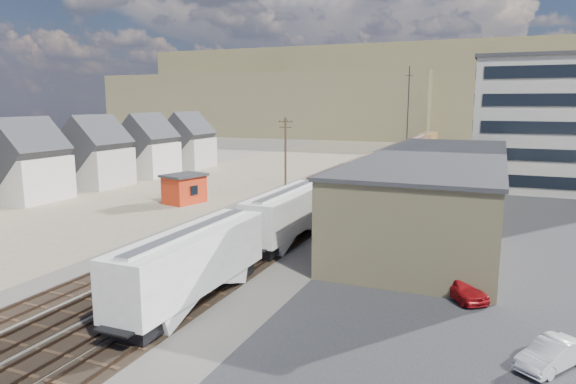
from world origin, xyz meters
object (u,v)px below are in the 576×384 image
at_px(maintenance_shed, 184,188).
at_px(parked_car_blue, 549,180).
at_px(utility_pole_north, 286,150).
at_px(parked_car_white, 552,355).
at_px(freight_train, 382,164).
at_px(parked_car_red, 461,287).

bearing_deg(maintenance_shed, parked_car_blue, 36.68).
relative_size(utility_pole_north, parked_car_white, 2.45).
relative_size(maintenance_shed, parked_car_white, 1.40).
bearing_deg(maintenance_shed, utility_pole_north, 69.88).
distance_m(maintenance_shed, parked_car_blue, 52.65).
height_order(maintenance_shed, parked_car_blue, maintenance_shed).
relative_size(freight_train, parked_car_white, 29.39).
bearing_deg(parked_car_red, parked_car_blue, 43.51).
xyz_separation_m(utility_pole_north, parked_car_blue, (35.97, 14.40, -4.45)).
bearing_deg(parked_car_blue, maintenance_shed, -176.14).
height_order(parked_car_red, parked_car_blue, parked_car_blue).
bearing_deg(freight_train, parked_car_blue, 12.16).
xyz_separation_m(maintenance_shed, parked_car_blue, (42.22, 31.45, -1.00)).
xyz_separation_m(freight_train, utility_pole_north, (-12.30, -9.30, 2.50)).
height_order(freight_train, parked_car_white, freight_train).
relative_size(freight_train, parked_car_red, 27.77).
distance_m(parked_car_red, parked_car_white, 8.77).
height_order(utility_pole_north, parked_car_blue, utility_pole_north).
bearing_deg(parked_car_red, maintenance_shed, 113.02).
bearing_deg(parked_car_blue, parked_car_white, -126.80).
height_order(parked_car_white, parked_car_blue, parked_car_blue).
bearing_deg(utility_pole_north, parked_car_blue, 21.82).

